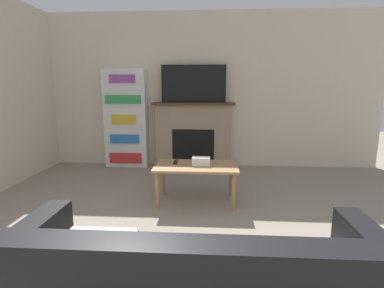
% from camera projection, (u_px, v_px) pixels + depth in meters
% --- Properties ---
extents(wall_back, '(6.33, 0.06, 2.70)m').
position_uv_depth(wall_back, '(199.00, 91.00, 5.33)').
color(wall_back, beige).
rests_on(wall_back, ground_plane).
extents(fireplace, '(1.43, 0.28, 1.16)m').
position_uv_depth(fireplace, '(194.00, 135.00, 5.34)').
color(fireplace, tan).
rests_on(fireplace, ground_plane).
extents(tv, '(1.11, 0.03, 0.64)m').
position_uv_depth(tv, '(193.00, 84.00, 5.15)').
color(tv, black).
rests_on(tv, fireplace).
extents(coffee_table, '(1.02, 0.58, 0.48)m').
position_uv_depth(coffee_table, '(196.00, 170.00, 3.72)').
color(coffee_table, '#A87A4C').
rests_on(coffee_table, ground_plane).
extents(tissue_box, '(0.22, 0.12, 0.10)m').
position_uv_depth(tissue_box, '(201.00, 161.00, 3.70)').
color(tissue_box, white).
rests_on(tissue_box, coffee_table).
extents(remote_control, '(0.04, 0.15, 0.02)m').
position_uv_depth(remote_control, '(176.00, 162.00, 3.81)').
color(remote_control, black).
rests_on(remote_control, coffee_table).
extents(bookshelf, '(0.75, 0.29, 1.73)m').
position_uv_depth(bookshelf, '(126.00, 119.00, 5.34)').
color(bookshelf, white).
rests_on(bookshelf, ground_plane).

